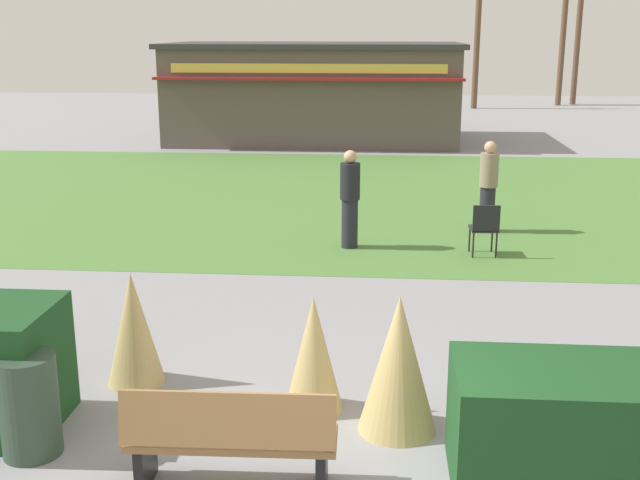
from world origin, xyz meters
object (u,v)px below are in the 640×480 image
at_px(food_kiosk, 315,92).
at_px(tree_right_bg, 563,40).
at_px(person_standing, 488,186).
at_px(tree_left_bg, 578,36).
at_px(parked_car_west_slot, 276,100).
at_px(person_strolling, 350,199).
at_px(park_bench, 231,439).
at_px(tree_center_bg, 477,44).
at_px(cafe_chair_east, 485,225).
at_px(trash_bin, 29,405).

bearing_deg(food_kiosk, tree_right_bg, 50.87).
height_order(person_standing, tree_left_bg, tree_left_bg).
xyz_separation_m(person_standing, parked_car_west_slot, (-6.65, 20.06, -0.22)).
bearing_deg(tree_left_bg, food_kiosk, -130.12).
xyz_separation_m(person_strolling, tree_left_bg, (9.88, 27.29, 2.44)).
height_order(park_bench, tree_right_bg, tree_right_bg).
xyz_separation_m(parked_car_west_slot, tree_center_bg, (8.94, 3.53, 2.32)).
relative_size(cafe_chair_east, tree_right_bg, 0.13).
bearing_deg(trash_bin, tree_left_bg, 70.16).
relative_size(cafe_chair_east, tree_left_bg, 0.12).
distance_m(trash_bin, tree_left_bg, 36.64).
bearing_deg(tree_right_bg, food_kiosk, -129.13).
height_order(trash_bin, cafe_chair_east, trash_bin).
bearing_deg(person_standing, cafe_chair_east, 162.27).
relative_size(park_bench, trash_bin, 1.84).
relative_size(person_standing, tree_center_bg, 0.25).
bearing_deg(parked_car_west_slot, cafe_chair_east, -73.60).
relative_size(park_bench, cafe_chair_east, 1.92).
height_order(person_standing, tree_right_bg, tree_right_bg).
bearing_deg(park_bench, trash_bin, 166.15).
xyz_separation_m(person_strolling, parked_car_west_slot, (-4.16, 21.37, -0.22)).
bearing_deg(food_kiosk, tree_center_bg, 60.20).
relative_size(person_standing, tree_left_bg, 0.23).
relative_size(trash_bin, tree_center_bg, 0.14).
bearing_deg(food_kiosk, park_bench, -86.88).
relative_size(cafe_chair_east, parked_car_west_slot, 0.21).
distance_m(food_kiosk, tree_right_bg, 17.22).
distance_m(person_strolling, parked_car_west_slot, 21.78).
distance_m(person_strolling, person_standing, 2.81).
distance_m(parked_car_west_slot, tree_left_bg, 15.47).
bearing_deg(parked_car_west_slot, person_strolling, -78.99).
bearing_deg(tree_center_bg, parked_car_west_slot, -158.47).
height_order(cafe_chair_east, tree_center_bg, tree_center_bg).
bearing_deg(trash_bin, cafe_chair_east, 54.58).
xyz_separation_m(cafe_chair_east, parked_car_west_slot, (-6.40, 21.76, 0.12)).
relative_size(cafe_chair_east, person_strolling, 0.53).
distance_m(food_kiosk, cafe_chair_east, 14.46).
bearing_deg(person_strolling, person_standing, -63.91).
bearing_deg(cafe_chair_east, trash_bin, -125.42).
xyz_separation_m(park_bench, person_standing, (3.12, 8.84, 0.38)).
height_order(tree_right_bg, tree_center_bg, tree_right_bg).
bearing_deg(trash_bin, food_kiosk, 87.93).
relative_size(food_kiosk, person_strolling, 5.68).
bearing_deg(cafe_chair_east, tree_center_bg, 84.27).
distance_m(park_bench, parked_car_west_slot, 29.12).
height_order(park_bench, person_standing, person_standing).
bearing_deg(person_strolling, cafe_chair_east, -101.31).
bearing_deg(tree_left_bg, parked_car_west_slot, -157.13).
relative_size(food_kiosk, person_standing, 5.68).
relative_size(park_bench, tree_right_bg, 0.25).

